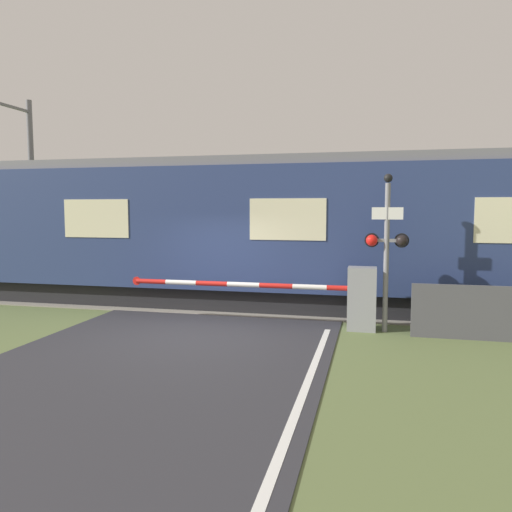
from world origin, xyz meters
TOP-DOWN VIEW (x-y plane):
  - ground_plane at (0.00, 0.00)m, footprint 80.00×80.00m
  - track_bed at (0.00, 3.46)m, footprint 36.00×3.20m
  - train at (1.58, 3.46)m, footprint 18.15×2.93m
  - crossing_barrier at (2.94, 1.21)m, footprint 5.65×0.44m
  - signal_post at (3.83, 1.17)m, footprint 0.91×0.26m
  - catenary_pole at (-8.24, 5.86)m, footprint 0.20×1.90m
  - roadside_fence at (5.58, 0.88)m, footprint 2.49×0.06m

SIDE VIEW (x-z plane):
  - ground_plane at x=0.00m, z-range 0.00..0.00m
  - track_bed at x=0.00m, z-range -0.04..0.09m
  - roadside_fence at x=5.58m, z-range 0.00..1.10m
  - crossing_barrier at x=2.94m, z-range 0.03..1.40m
  - signal_post at x=3.83m, z-range 0.23..3.56m
  - train at x=1.58m, z-range 0.05..3.95m
  - catenary_pole at x=-8.24m, z-range 0.15..6.54m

